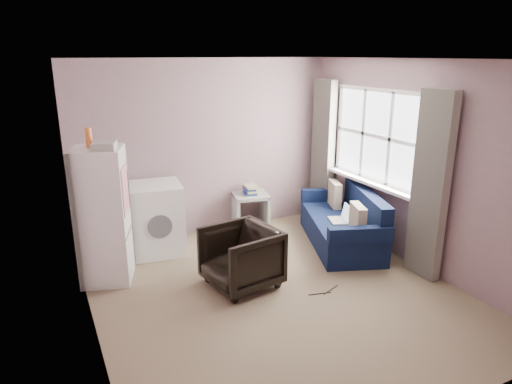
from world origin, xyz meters
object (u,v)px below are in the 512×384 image
fridge (103,215)px  washing_machine (156,217)px  sofa (345,224)px  armchair (241,254)px  side_table (250,208)px

fridge → washing_machine: bearing=54.5°
fridge → washing_machine: (0.73, 0.53, -0.31)m
fridge → sofa: 3.19m
armchair → sofa: (1.78, 0.46, -0.10)m
armchair → sofa: sofa is taller
washing_machine → side_table: size_ratio=1.36×
armchair → fridge: (-1.34, 0.82, 0.42)m
armchair → sofa: bearing=95.5°
side_table → armchair: bearing=-118.7°
fridge → side_table: bearing=36.9°
armchair → washing_machine: 1.49m
side_table → sofa: 1.44m
fridge → washing_machine: size_ratio=1.91×
armchair → fridge: 1.63m
armchair → fridge: size_ratio=0.43×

